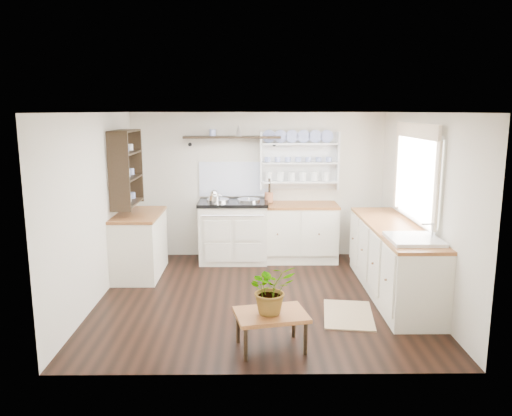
{
  "coord_description": "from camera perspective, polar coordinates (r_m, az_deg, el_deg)",
  "views": [
    {
      "loc": [
        -0.1,
        -5.99,
        2.32
      ],
      "look_at": [
        -0.04,
        0.25,
        1.1
      ],
      "focal_mm": 35.0,
      "sensor_mm": 36.0,
      "label": 1
    }
  ],
  "objects": [
    {
      "name": "right_cabinets",
      "position": [
        6.62,
        15.37,
        -5.67
      ],
      "size": [
        0.62,
        2.43,
        0.9
      ],
      "color": "silver",
      "rests_on": "floor"
    },
    {
      "name": "kettle",
      "position": [
        7.58,
        -4.78,
        1.24
      ],
      "size": [
        0.17,
        0.17,
        0.21
      ],
      "primitive_type": null,
      "color": "silver",
      "rests_on": "aga_cooker"
    },
    {
      "name": "wall_left",
      "position": [
        6.39,
        -17.78,
        -0.02
      ],
      "size": [
        0.02,
        3.8,
        2.3
      ],
      "primitive_type": "cube",
      "color": "beige",
      "rests_on": "ground"
    },
    {
      "name": "high_shelf",
      "position": [
        7.79,
        -2.75,
        8.01
      ],
      "size": [
        1.5,
        0.29,
        0.16
      ],
      "color": "black",
      "rests_on": "wall_back"
    },
    {
      "name": "aga_cooker",
      "position": [
        7.79,
        -2.59,
        -2.59
      ],
      "size": [
        1.07,
        0.74,
        0.98
      ],
      "color": "silver",
      "rests_on": "floor"
    },
    {
      "name": "floor",
      "position": [
        6.43,
        0.43,
        -10.1
      ],
      "size": [
        4.0,
        3.8,
        0.01
      ],
      "primitive_type": "cube",
      "color": "black",
      "rests_on": "ground"
    },
    {
      "name": "belfast_sink",
      "position": [
        5.84,
        17.53,
        -4.55
      ],
      "size": [
        0.55,
        0.6,
        0.45
      ],
      "color": "white",
      "rests_on": "right_cabinets"
    },
    {
      "name": "left_shelving",
      "position": [
        7.15,
        -14.63,
        4.51
      ],
      "size": [
        0.28,
        0.8,
        1.05
      ],
      "primitive_type": "cube",
      "color": "black",
      "rests_on": "wall_left"
    },
    {
      "name": "center_table",
      "position": [
        5.01,
        1.73,
        -12.36
      ],
      "size": [
        0.78,
        0.62,
        0.37
      ],
      "rotation": [
        0.0,
        0.0,
        0.21
      ],
      "color": "brown",
      "rests_on": "floor"
    },
    {
      "name": "floor_rug",
      "position": [
        5.98,
        10.49,
        -11.89
      ],
      "size": [
        0.66,
        0.92,
        0.02
      ],
      "primitive_type": "cube",
      "rotation": [
        0.0,
        0.0,
        -0.13
      ],
      "color": "#976E58",
      "rests_on": "floor"
    },
    {
      "name": "wall_right",
      "position": [
        6.46,
        18.48,
        0.04
      ],
      "size": [
        0.02,
        3.8,
        2.3
      ],
      "primitive_type": "cube",
      "color": "beige",
      "rests_on": "ground"
    },
    {
      "name": "plate_rack",
      "position": [
        7.93,
        4.94,
        5.48
      ],
      "size": [
        1.2,
        0.22,
        0.9
      ],
      "color": "white",
      "rests_on": "wall_back"
    },
    {
      "name": "wall_back",
      "position": [
        7.98,
        0.21,
        2.62
      ],
      "size": [
        4.0,
        0.02,
        2.3
      ],
      "primitive_type": "cube",
      "color": "beige",
      "rests_on": "ground"
    },
    {
      "name": "window",
      "position": [
        6.52,
        17.85,
        3.87
      ],
      "size": [
        0.08,
        1.55,
        1.22
      ],
      "color": "white",
      "rests_on": "wall_right"
    },
    {
      "name": "potted_plant",
      "position": [
        4.9,
        1.75,
        -9.19
      ],
      "size": [
        0.55,
        0.51,
        0.5
      ],
      "primitive_type": "imported",
      "rotation": [
        0.0,
        0.0,
        0.32
      ],
      "color": "#3F7233",
      "rests_on": "center_table"
    },
    {
      "name": "ceiling",
      "position": [
        6.0,
        0.46,
        10.86
      ],
      "size": [
        4.0,
        3.8,
        0.01
      ],
      "primitive_type": "cube",
      "color": "white",
      "rests_on": "wall_back"
    },
    {
      "name": "back_cabinets",
      "position": [
        7.85,
        4.62,
        -2.69
      ],
      "size": [
        1.27,
        0.63,
        0.9
      ],
      "color": "silver",
      "rests_on": "floor"
    },
    {
      "name": "utensil_crock",
      "position": [
        7.79,
        1.47,
        1.21
      ],
      "size": [
        0.13,
        0.13,
        0.15
      ],
      "primitive_type": "cylinder",
      "color": "#9D5B39",
      "rests_on": "back_cabinets"
    },
    {
      "name": "left_cabinets",
      "position": [
        7.32,
        -13.16,
        -3.97
      ],
      "size": [
        0.62,
        1.13,
        0.9
      ],
      "color": "silver",
      "rests_on": "floor"
    }
  ]
}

